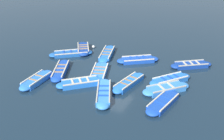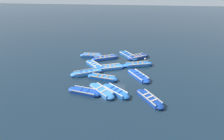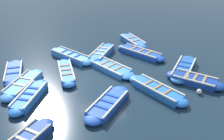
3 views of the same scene
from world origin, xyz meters
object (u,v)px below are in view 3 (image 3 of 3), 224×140
(boat_drifting, at_px, (102,53))
(boat_alongside, at_px, (23,84))
(boat_broadside, at_px, (140,53))
(boat_inner_gap, at_px, (14,73))
(boat_outer_right, at_px, (71,56))
(boat_stern_in, at_px, (133,41))
(boat_far_corner, at_px, (184,69))
(boat_centre, at_px, (111,68))
(boat_tucked, at_px, (157,90))
(boat_near_quay, at_px, (108,104))
(boat_bow_out, at_px, (30,97))
(buoy_orange_near, at_px, (199,92))
(boat_end_of_row, at_px, (195,80))
(boat_mid_row, at_px, (66,72))

(boat_drifting, distance_m, boat_alongside, 5.84)
(boat_broadside, relative_size, boat_inner_gap, 1.08)
(boat_outer_right, height_order, boat_alongside, boat_outer_right)
(boat_stern_in, relative_size, boat_far_corner, 0.92)
(boat_alongside, bearing_deg, boat_centre, -93.28)
(boat_drifting, distance_m, boat_tucked, 5.58)
(boat_broadside, height_order, boat_drifting, boat_drifting)
(boat_near_quay, bearing_deg, boat_bow_out, 55.21)
(boat_alongside, bearing_deg, buoy_orange_near, -119.93)
(boat_centre, relative_size, boat_drifting, 1.25)
(boat_near_quay, distance_m, boat_end_of_row, 5.38)
(boat_far_corner, distance_m, boat_tucked, 3.16)
(boat_broadside, relative_size, boat_outer_right, 1.02)
(boat_bow_out, xyz_separation_m, boat_tucked, (-2.33, -6.20, -0.00))
(boat_broadside, bearing_deg, buoy_orange_near, -177.20)
(boat_centre, relative_size, boat_outer_right, 1.02)
(boat_alongside, height_order, buoy_orange_near, boat_alongside)
(boat_near_quay, height_order, boat_end_of_row, boat_end_of_row)
(boat_mid_row, bearing_deg, boat_bow_out, 124.26)
(boat_stern_in, bearing_deg, boat_centre, 132.84)
(boat_centre, height_order, boat_drifting, boat_drifting)
(boat_bow_out, relative_size, boat_tucked, 0.80)
(boat_stern_in, bearing_deg, boat_near_quay, 141.54)
(boat_broadside, relative_size, boat_tucked, 0.97)
(boat_broadside, xyz_separation_m, boat_far_corner, (-3.14, -1.18, -0.01))
(boat_stern_in, bearing_deg, boat_mid_row, 112.59)
(boat_end_of_row, bearing_deg, boat_stern_in, 1.99)
(boat_near_quay, relative_size, boat_end_of_row, 1.05)
(buoy_orange_near, bearing_deg, boat_drifting, 22.36)
(boat_inner_gap, xyz_separation_m, buoy_orange_near, (-6.40, -8.53, -0.02))
(boat_bow_out, distance_m, boat_far_corner, 9.14)
(boat_broadside, bearing_deg, boat_near_quay, 134.08)
(boat_outer_right, bearing_deg, boat_broadside, -109.05)
(boat_centre, distance_m, boat_stern_in, 4.56)
(boat_bow_out, bearing_deg, boat_broadside, -74.96)
(boat_drifting, distance_m, boat_bow_out, 6.33)
(boat_alongside, distance_m, boat_far_corner, 9.47)
(boat_broadside, bearing_deg, boat_inner_gap, 83.80)
(boat_stern_in, bearing_deg, boat_inner_gap, 97.44)
(boat_outer_right, distance_m, boat_inner_gap, 3.80)
(boat_stern_in, height_order, boat_far_corner, boat_stern_in)
(boat_outer_right, bearing_deg, boat_far_corner, -129.49)
(boat_outer_right, xyz_separation_m, boat_stern_in, (0.49, -5.09, -0.01))
(boat_far_corner, relative_size, buoy_orange_near, 12.72)
(boat_inner_gap, relative_size, boat_far_corner, 0.99)
(boat_end_of_row, distance_m, boat_inner_gap, 10.57)
(boat_outer_right, xyz_separation_m, buoy_orange_near, (-7.07, -4.79, -0.05))
(boat_near_quay, relative_size, boat_tucked, 0.88)
(boat_broadside, bearing_deg, boat_tucked, 159.18)
(boat_far_corner, height_order, buoy_orange_near, boat_far_corner)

